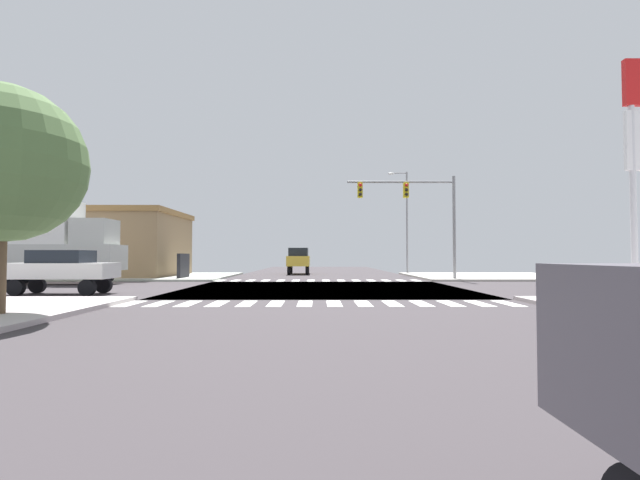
{
  "coord_description": "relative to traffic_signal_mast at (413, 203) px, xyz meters",
  "views": [
    {
      "loc": [
        -0.33,
        -22.99,
        1.64
      ],
      "look_at": [
        -0.16,
        5.56,
        2.64
      ],
      "focal_mm": 25.55,
      "sensor_mm": 36.0,
      "label": 1
    }
  ],
  "objects": [
    {
      "name": "ground",
      "position": [
        -6.06,
        -7.12,
        -5.19
      ],
      "size": [
        90.0,
        90.0,
        0.05
      ],
      "color": "#383336"
    },
    {
      "name": "suv_crossing_2",
      "position": [
        -8.06,
        10.86,
        -3.77
      ],
      "size": [
        1.96,
        4.6,
        2.34
      ],
      "rotation": [
        0.0,
        0.0,
        3.14
      ],
      "color": "black",
      "rests_on": "ground"
    },
    {
      "name": "sidewalk_corner_ne",
      "position": [
        6.94,
        4.88,
        -5.09
      ],
      "size": [
        12.0,
        12.0,
        0.14
      ],
      "color": "#B2ADA3",
      "rests_on": "ground"
    },
    {
      "name": "bank_building",
      "position": [
        -23.31,
        4.94,
        -2.62
      ],
      "size": [
        13.98,
        8.91,
        5.08
      ],
      "color": "#8D714F",
      "rests_on": "ground"
    },
    {
      "name": "sidewalk_corner_nw",
      "position": [
        -19.06,
        4.88,
        -5.09
      ],
      "size": [
        12.0,
        12.0,
        0.14
      ],
      "color": "#ABB1A5",
      "rests_on": "ground"
    },
    {
      "name": "box_truck_leading_1",
      "position": [
        -21.71,
        -3.62,
        -2.6
      ],
      "size": [
        7.2,
        2.4,
        4.85
      ],
      "rotation": [
        0.0,
        0.0,
        4.71
      ],
      "color": "black",
      "rests_on": "ground"
    },
    {
      "name": "street_lamp",
      "position": [
        1.41,
        10.37,
        0.23
      ],
      "size": [
        1.78,
        0.32,
        9.16
      ],
      "color": "gray",
      "rests_on": "ground"
    },
    {
      "name": "sidewalk_tree",
      "position": [
        -14.66,
        -18.17,
        -1.09
      ],
      "size": [
        4.15,
        4.15,
        6.15
      ],
      "color": "brown",
      "rests_on": "ground"
    },
    {
      "name": "sedan_farside_1",
      "position": [
        -17.29,
        -10.62,
        -4.05
      ],
      "size": [
        4.3,
        1.8,
        1.88
      ],
      "rotation": [
        0.0,
        0.0,
        1.57
      ],
      "color": "black",
      "rests_on": "ground"
    },
    {
      "name": "traffic_signal_mast",
      "position": [
        0.0,
        0.0,
        0.0
      ],
      "size": [
        7.22,
        0.55,
        6.96
      ],
      "color": "gray",
      "rests_on": "ground"
    },
    {
      "name": "crosswalk_near",
      "position": [
        -6.31,
        -14.42,
        -5.16
      ],
      "size": [
        13.5,
        2.0,
        0.01
      ],
      "color": "white",
      "rests_on": "ground"
    },
    {
      "name": "crosswalk_far",
      "position": [
        -6.31,
        0.18,
        -5.16
      ],
      "size": [
        13.5,
        2.0,
        0.01
      ],
      "color": "white",
      "rests_on": "ground"
    }
  ]
}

